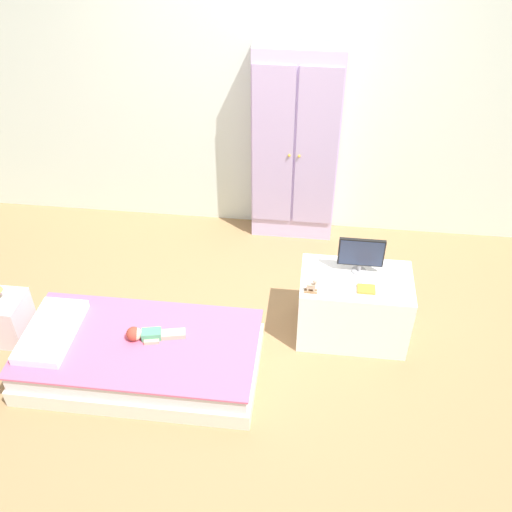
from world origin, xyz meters
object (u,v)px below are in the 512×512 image
(nightstand, at_px, (6,318))
(book_orange, at_px, (366,289))
(bed, at_px, (141,356))
(doll, at_px, (145,334))
(rocking_horse_toy, at_px, (312,286))
(tv_stand, at_px, (353,306))
(wardrobe, at_px, (295,148))
(tv_monitor, at_px, (361,254))

(nightstand, relative_size, book_orange, 2.94)
(bed, bearing_deg, doll, 47.13)
(nightstand, distance_m, rocking_horse_toy, 2.21)
(bed, height_order, book_orange, book_orange)
(rocking_horse_toy, bearing_deg, doll, -163.50)
(tv_stand, bearing_deg, wardrobe, 113.02)
(tv_stand, relative_size, rocking_horse_toy, 7.22)
(bed, xyz_separation_m, rocking_horse_toy, (1.12, 0.36, 0.43))
(nightstand, relative_size, rocking_horse_toy, 3.33)
(bed, distance_m, book_orange, 1.60)
(tv_monitor, relative_size, rocking_horse_toy, 2.93)
(tv_stand, bearing_deg, doll, -160.57)
(tv_monitor, height_order, book_orange, tv_monitor)
(bed, height_order, tv_monitor, tv_monitor)
(tv_stand, height_order, book_orange, book_orange)
(doll, distance_m, wardrobe, 2.00)
(nightstand, height_order, wardrobe, wardrobe)
(tv_monitor, bearing_deg, doll, -157.77)
(wardrobe, height_order, tv_monitor, wardrobe)
(bed, relative_size, tv_stand, 2.07)
(rocking_horse_toy, bearing_deg, wardrobe, 98.74)
(doll, xyz_separation_m, rocking_horse_toy, (1.09, 0.32, 0.26))
(wardrobe, bearing_deg, nightstand, -141.45)
(bed, relative_size, rocking_horse_toy, 14.92)
(tv_stand, xyz_separation_m, book_orange, (0.06, -0.11, 0.27))
(doll, distance_m, book_orange, 1.52)
(bed, bearing_deg, tv_stand, 20.39)
(bed, relative_size, wardrobe, 0.95)
(doll, xyz_separation_m, nightstand, (-1.09, 0.16, -0.13))
(bed, bearing_deg, rocking_horse_toy, 17.86)
(doll, bearing_deg, book_orange, 14.77)
(bed, bearing_deg, tv_monitor, 23.08)
(nightstand, bearing_deg, wardrobe, 38.55)
(doll, height_order, tv_stand, tv_stand)
(nightstand, bearing_deg, doll, -8.40)
(nightstand, height_order, tv_stand, tv_stand)
(wardrobe, relative_size, book_orange, 13.94)
(bed, relative_size, tv_monitor, 5.09)
(nightstand, distance_m, tv_monitor, 2.57)
(tv_stand, bearing_deg, tv_monitor, 82.28)
(tv_stand, bearing_deg, book_orange, -62.01)
(nightstand, xyz_separation_m, tv_stand, (2.48, 0.33, 0.08))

